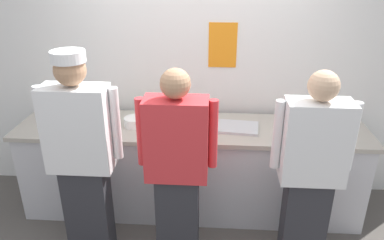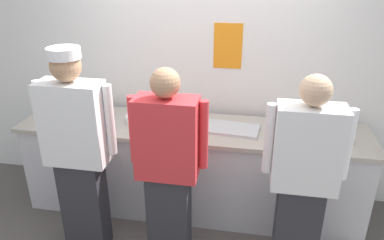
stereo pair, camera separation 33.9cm
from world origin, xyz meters
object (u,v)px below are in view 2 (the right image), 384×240
Objects in this scene: mixing_bowl_steel at (92,112)px; ramekin_yellow_sauce at (197,119)px; ramekin_orange_sauce at (288,134)px; chef_center at (168,166)px; ramekin_green_sauce at (346,140)px; chef_near_left at (77,150)px; squeeze_bottle_primary at (146,106)px; sheet_tray at (232,129)px; squeeze_bottle_spare at (175,121)px; deli_cup at (186,113)px; squeeze_bottle_secondary at (310,127)px; plate_stack_front at (137,119)px; chef_far_right at (303,178)px; ramekin_red_sauce at (111,127)px; chefs_knife at (167,122)px.

ramekin_yellow_sauce is at bearing 4.54° from mixing_bowl_steel.
ramekin_orange_sauce is (1.87, -0.09, -0.04)m from mixing_bowl_steel.
chef_center is 15.37× the size of ramekin_green_sauce.
chef_near_left reaches higher than ramekin_yellow_sauce.
chef_center reaches higher than ramekin_green_sauce.
squeeze_bottle_primary is 1.98× the size of ramekin_orange_sauce.
sheet_tray is 4.52× the size of ramekin_orange_sauce.
mixing_bowl_steel is 1.03m from ramekin_yellow_sauce.
sheet_tray is at bearing 57.99° from chef_center.
squeeze_bottle_primary is 1.21× the size of squeeze_bottle_spare.
chef_near_left reaches higher than deli_cup.
squeeze_bottle_secondary reaches higher than ramekin_yellow_sauce.
ramekin_yellow_sauce is at bearing 83.63° from chef_center.
plate_stack_front is at bearing 67.74° from chef_near_left.
chef_near_left is at bearing -149.82° from sheet_tray.
plate_stack_front is at bearing 156.03° from chef_far_right.
ramekin_orange_sauce is (0.93, 0.65, 0.04)m from chef_center.
squeeze_bottle_secondary is at bearing 3.15° from squeeze_bottle_spare.
chef_far_right is 0.71m from ramekin_green_sauce.
ramekin_orange_sauce is (1.01, 0.03, -0.06)m from squeeze_bottle_spare.
chef_far_right is 1.38m from deli_cup.
ramekin_orange_sauce is (1.67, 0.64, -0.02)m from chef_near_left.
mixing_bowl_steel is at bearing 177.09° from ramekin_orange_sauce.
chef_far_right is 1.74m from ramekin_red_sauce.
deli_cup reaches higher than ramekin_orange_sauce.
squeeze_bottle_secondary reaches higher than chefs_knife.
plate_stack_front is at bearing -151.52° from deli_cup.
chef_center is at bearing -64.05° from squeeze_bottle_primary.
plate_stack_front is 0.54× the size of mixing_bowl_steel.
ramekin_green_sauce is 1.48m from deli_cup.
ramekin_green_sauce is (0.98, -0.08, 0.01)m from sheet_tray.
plate_stack_front reaches higher than ramekin_orange_sauce.
ramekin_red_sauce is at bearing -170.55° from squeeze_bottle_spare.
deli_cup is (0.62, 0.39, 0.02)m from ramekin_red_sauce.
squeeze_bottle_secondary is 2.10× the size of ramekin_yellow_sauce.
sheet_tray is at bearing 178.92° from squeeze_bottle_secondary.
squeeze_bottle_spare is (-1.19, -0.07, -0.01)m from squeeze_bottle_secondary.
chef_center reaches higher than squeeze_bottle_spare.
mixing_bowl_steel is at bearing 159.75° from chef_far_right.
plate_stack_front is 1.88m from ramekin_green_sauce.
chef_near_left is 9.32× the size of squeeze_bottle_secondary.
squeeze_bottle_secondary is (1.54, -0.20, -0.01)m from squeeze_bottle_primary.
squeeze_bottle_secondary is at bearing 31.30° from chef_center.
squeeze_bottle_secondary reaches higher than ramekin_red_sauce.
chef_near_left is at bearing -127.89° from deli_cup.
mixing_bowl_steel is at bearing 176.72° from ramekin_green_sauce.
chef_far_right is at bearing -40.23° from deli_cup.
ramekin_green_sauce is 1.34m from ramekin_yellow_sauce.
chef_far_right is 1.41m from chefs_knife.
mixing_bowl_steel is 0.87m from squeeze_bottle_spare.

